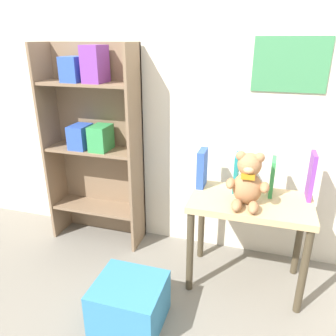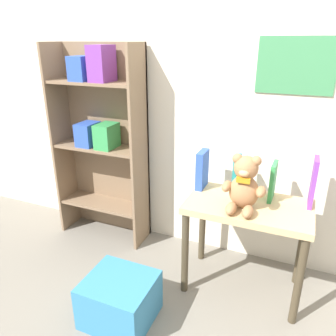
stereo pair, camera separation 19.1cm
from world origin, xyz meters
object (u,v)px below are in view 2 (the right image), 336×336
book_standing_blue (202,169)px  storage_bin (120,299)px  book_standing_purple (313,182)px  bookshelf_side (101,133)px  teddy_bear (244,185)px  book_standing_green (273,181)px  display_table (247,219)px  book_standing_teal (236,175)px

book_standing_blue → storage_bin: 0.83m
book_standing_blue → book_standing_purple: book_standing_purple is taller
bookshelf_side → book_standing_purple: bookshelf_side is taller
bookshelf_side → teddy_bear: (1.02, -0.28, -0.09)m
book_standing_blue → book_standing_green: size_ratio=1.07×
bookshelf_side → book_standing_green: bearing=-5.6°
book_standing_blue → book_standing_green: book_standing_blue is taller
display_table → bookshelf_side: bearing=168.3°
bookshelf_side → book_standing_purple: bearing=-4.5°
teddy_bear → book_standing_purple: 0.36m
book_standing_green → book_standing_purple: size_ratio=0.80×
book_standing_blue → book_standing_teal: (0.20, 0.01, -0.00)m
teddy_bear → book_standing_green: bearing=53.6°
teddy_bear → book_standing_blue: (-0.27, 0.17, -0.02)m
teddy_bear → bookshelf_side: bearing=164.8°
teddy_bear → book_standing_teal: (-0.07, 0.17, -0.02)m
display_table → book_standing_purple: (0.30, 0.11, 0.22)m
book_standing_purple → storage_bin: 1.16m
display_table → book_standing_green: bearing=47.1°
display_table → book_standing_teal: 0.25m
book_standing_purple → storage_bin: size_ratio=0.77×
book_standing_green → book_standing_purple: bearing=3.3°
teddy_bear → book_standing_purple: (0.32, 0.17, -0.00)m
display_table → book_standing_green: (0.10, 0.11, 0.19)m
book_standing_teal → storage_bin: 0.90m
bookshelf_side → book_standing_blue: bearing=-8.5°
bookshelf_side → book_standing_teal: (0.95, -0.11, -0.11)m
book_standing_purple → teddy_bear: bearing=-152.2°
bookshelf_side → storage_bin: (0.52, -0.70, -0.64)m
bookshelf_side → book_standing_green: 1.16m
display_table → book_standing_teal: bearing=131.7°
book_standing_purple → book_standing_teal: bearing=179.5°
book_standing_green → bookshelf_side: bearing=176.0°
bookshelf_side → display_table: bearing=-11.7°
bookshelf_side → teddy_bear: size_ratio=4.65×
display_table → book_standing_green: book_standing_green is taller
display_table → book_standing_teal: size_ratio=3.05×
book_standing_teal → book_standing_green: 0.20m
book_standing_purple → storage_bin: bearing=-144.9°
book_standing_blue → book_standing_green: bearing=0.1°
display_table → teddy_bear: teddy_bear is taller
bookshelf_side → display_table: bookshelf_side is taller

